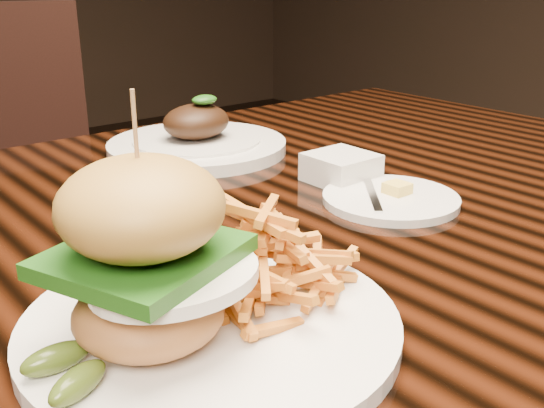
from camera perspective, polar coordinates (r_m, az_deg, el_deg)
dining_table at (r=0.77m, az=-6.54°, el=-6.56°), size 1.60×0.90×0.75m
burger_plate at (r=0.49m, az=-6.00°, el=-6.22°), size 0.30×0.30×0.20m
side_saucer at (r=0.79m, az=10.57°, el=0.49°), size 0.17×0.17×0.02m
ramekin at (r=0.86m, az=6.20°, el=3.25°), size 0.09×0.09×0.04m
far_dish at (r=1.00m, az=-6.73°, el=5.60°), size 0.28×0.28×0.09m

